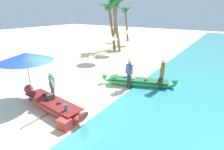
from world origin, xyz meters
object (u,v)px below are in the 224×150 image
(person_vendor_assistant, at_px, (162,73))
(boat_red_foreground, at_px, (53,105))
(palm_tree_tall_inland, at_px, (110,11))
(cooler_box, at_px, (64,124))
(palm_tree_leaning_seaward, at_px, (125,13))
(palm_tree_mid_cluster, at_px, (116,8))
(person_tourist_customer, at_px, (52,86))
(patio_umbrella_large, at_px, (26,57))
(palm_tree_far_behind, at_px, (114,7))
(person_vendor_hatted, at_px, (129,72))
(paddle, at_px, (43,116))
(boat_green_midground, at_px, (138,82))

(person_vendor_assistant, bearing_deg, boat_red_foreground, -125.06)
(palm_tree_tall_inland, bearing_deg, cooler_box, -62.33)
(person_vendor_assistant, xyz_separation_m, palm_tree_leaning_seaward, (-10.45, 14.24, 2.89))
(person_vendor_assistant, height_order, palm_tree_mid_cluster, palm_tree_mid_cluster)
(person_tourist_customer, height_order, palm_tree_tall_inland, palm_tree_tall_inland)
(patio_umbrella_large, height_order, palm_tree_mid_cluster, palm_tree_mid_cluster)
(palm_tree_tall_inland, relative_size, palm_tree_far_behind, 0.89)
(patio_umbrella_large, distance_m, palm_tree_mid_cluster, 13.84)
(patio_umbrella_large, distance_m, cooler_box, 3.83)
(person_vendor_hatted, xyz_separation_m, paddle, (-1.61, -4.62, -0.99))
(palm_tree_mid_cluster, distance_m, palm_tree_far_behind, 1.28)
(palm_tree_leaning_seaward, distance_m, palm_tree_mid_cluster, 6.01)
(boat_green_midground, bearing_deg, palm_tree_leaning_seaward, 122.35)
(person_vendor_assistant, relative_size, palm_tree_mid_cluster, 0.32)
(patio_umbrella_large, relative_size, cooler_box, 5.09)
(palm_tree_tall_inland, bearing_deg, boat_red_foreground, -66.53)
(boat_green_midground, bearing_deg, patio_umbrella_large, -129.85)
(person_vendor_assistant, height_order, paddle, person_vendor_assistant)
(boat_red_foreground, distance_m, palm_tree_far_behind, 13.73)
(paddle, bearing_deg, palm_tree_tall_inland, 112.75)
(boat_red_foreground, height_order, patio_umbrella_large, patio_umbrella_large)
(person_vendor_assistant, bearing_deg, cooler_box, -109.15)
(palm_tree_mid_cluster, height_order, paddle, palm_tree_mid_cluster)
(boat_green_midground, relative_size, person_vendor_hatted, 2.44)
(palm_tree_tall_inland, bearing_deg, boat_green_midground, -46.76)
(person_tourist_customer, xyz_separation_m, cooler_box, (1.89, -1.05, -0.72))
(person_vendor_hatted, xyz_separation_m, palm_tree_far_behind, (-6.32, 8.15, 3.59))
(person_vendor_hatted, relative_size, palm_tree_leaning_seaward, 0.35)
(person_vendor_hatted, bearing_deg, cooler_box, -92.74)
(palm_tree_leaning_seaward, bearing_deg, cooler_box, -66.39)
(person_vendor_assistant, bearing_deg, palm_tree_mid_cluster, 134.46)
(boat_green_midground, relative_size, person_tourist_customer, 2.62)
(person_tourist_customer, bearing_deg, boat_green_midground, 59.70)
(boat_green_midground, distance_m, paddle, 5.54)
(person_tourist_customer, distance_m, palm_tree_mid_cluster, 14.20)
(person_vendor_hatted, bearing_deg, palm_tree_leaning_seaward, 120.45)
(paddle, bearing_deg, palm_tree_far_behind, 110.24)
(palm_tree_mid_cluster, bearing_deg, cooler_box, -64.83)
(palm_tree_tall_inland, height_order, palm_tree_mid_cluster, palm_tree_mid_cluster)
(boat_green_midground, relative_size, paddle, 2.78)
(boat_red_foreground, distance_m, cooler_box, 1.60)
(palm_tree_mid_cluster, bearing_deg, boat_red_foreground, -69.04)
(person_tourist_customer, bearing_deg, person_vendor_hatted, 59.55)
(person_tourist_customer, relative_size, palm_tree_mid_cluster, 0.29)
(person_vendor_hatted, distance_m, cooler_box, 4.73)
(patio_umbrella_large, bearing_deg, person_tourist_customer, 12.88)
(boat_green_midground, bearing_deg, palm_tree_mid_cluster, 129.07)
(boat_green_midground, xyz_separation_m, palm_tree_mid_cluster, (-7.11, 8.76, 4.22))
(boat_red_foreground, height_order, person_tourist_customer, person_tourist_customer)
(palm_tree_leaning_seaward, height_order, palm_tree_mid_cluster, palm_tree_mid_cluster)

